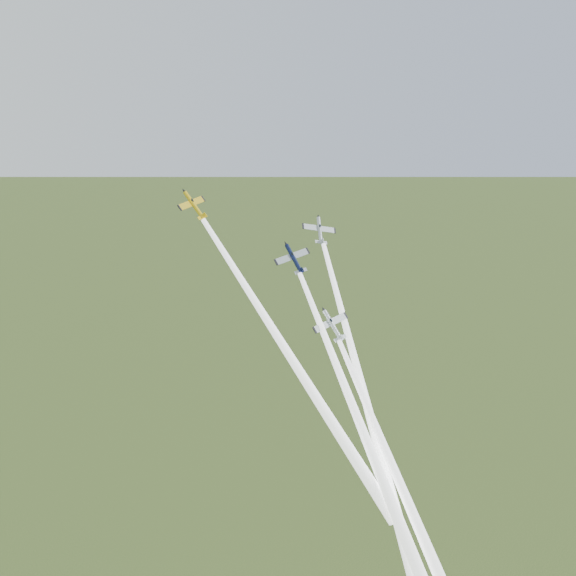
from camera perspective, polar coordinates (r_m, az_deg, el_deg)
The scene contains 8 objects.
plane_yellow at distance 135.14m, azimuth -7.45°, elevation 6.52°, with size 7.59×7.53×1.19m, color yellow, non-canonical shape.
smoke_trail_yellow at distance 131.38m, azimuth 0.73°, elevation -6.31°, with size 2.43×2.43×64.54m, color white, non-canonical shape.
plane_navy at distance 140.39m, azimuth 0.46°, elevation 2.34°, with size 8.02×7.96×1.26m, color #0C1437, non-canonical shape.
smoke_trail_navy at distance 134.04m, azimuth 5.91°, elevation -11.13°, with size 2.43×2.43×64.12m, color white, non-canonical shape.
plane_silver_right at distance 148.50m, azimuth 2.52°, elevation 4.57°, with size 7.65×7.59×1.20m, color #ADB6BB, non-canonical shape.
smoke_trail_silver_right at distance 137.77m, azimuth 6.55°, elevation -10.20°, with size 2.43×2.43×72.77m, color white, non-canonical shape.
plane_silver_low at distance 137.58m, azimuth 3.53°, elevation -2.94°, with size 8.18×8.12×1.28m, color silver, non-canonical shape.
smoke_trail_silver_low at distance 135.27m, azimuth 8.73°, elevation -14.79°, with size 2.43×2.43×55.13m, color white, non-canonical shape.
Camera 1 is at (-81.08, -109.50, 130.10)m, focal length 45.00 mm.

